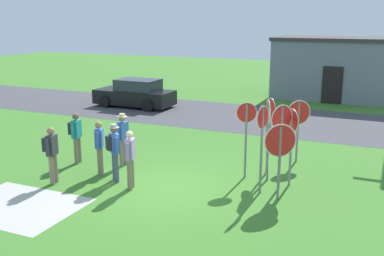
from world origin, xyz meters
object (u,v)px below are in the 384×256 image
stop_sign_rear_left (281,132)px  stop_sign_rear_right (292,134)px  stop_sign_leaning_left (262,136)px  parked_car_on_street (135,94)px  stop_sign_tallest (246,128)px  stop_sign_leaning_right (268,126)px  stop_sign_center_cluster (298,120)px  person_in_blue (114,148)px  person_in_teal (51,151)px  person_in_dark_shirt (130,156)px  person_holding_notes (100,145)px  stop_sign_far_back (280,148)px  person_on_left (123,136)px  stop_sign_low_front (270,123)px  person_near_signs (76,134)px

stop_sign_rear_left → stop_sign_rear_right: stop_sign_rear_left is taller
stop_sign_rear_right → stop_sign_leaning_left: bearing=-124.1°
parked_car_on_street → stop_sign_leaning_left: (9.58, -9.41, 0.95)m
stop_sign_leaning_left → stop_sign_rear_right: size_ratio=1.09×
stop_sign_tallest → stop_sign_leaning_right: 0.66m
stop_sign_tallest → stop_sign_center_cluster: bearing=62.9°
stop_sign_leaning_left → person_in_blue: 4.32m
person_in_teal → stop_sign_tallest: bearing=28.9°
stop_sign_rear_right → person_in_blue: 5.14m
person_in_teal → person_in_dark_shirt: (2.29, 0.57, -0.03)m
person_holding_notes → stop_sign_leaning_left: bearing=6.3°
stop_sign_far_back → stop_sign_rear_right: 1.15m
stop_sign_rear_left → person_in_dark_shirt: bearing=-156.8°
person_on_left → stop_sign_low_front: bearing=14.3°
person_in_dark_shirt → person_in_blue: bearing=156.7°
stop_sign_tallest → person_near_signs: 5.66m
stop_sign_tallest → stop_sign_leaning_right: (0.65, 0.04, 0.12)m
stop_sign_leaning_left → stop_sign_far_back: bearing=-22.6°
person_in_dark_shirt → stop_sign_rear_right: bearing=26.9°
stop_sign_rear_left → stop_sign_low_front: bearing=117.6°
person_in_blue → person_on_left: size_ratio=1.00×
stop_sign_center_cluster → person_on_left: 5.80m
stop_sign_low_front → person_in_dark_shirt: bearing=-138.7°
parked_car_on_street → stop_sign_leaning_right: (9.47, -8.36, 0.98)m
stop_sign_leaning_left → stop_sign_rear_right: bearing=55.9°
stop_sign_rear_left → person_on_left: (-5.15, 0.03, -0.69)m
stop_sign_rear_left → person_in_teal: 6.57m
stop_sign_leaning_right → person_on_left: stop_sign_leaning_right is taller
stop_sign_rear_right → person_in_teal: size_ratio=1.34×
stop_sign_tallest → person_on_left: (-3.99, -0.49, -0.56)m
person_on_left → person_holding_notes: 1.09m
person_near_signs → parked_car_on_street: bearing=109.4°
stop_sign_tallest → stop_sign_rear_right: size_ratio=1.03×
stop_sign_center_cluster → person_near_signs: stop_sign_center_cluster is taller
stop_sign_low_front → person_in_dark_shirt: 4.35m
stop_sign_rear_right → person_on_left: 5.40m
person_near_signs → person_in_blue: bearing=-24.6°
person_in_teal → person_near_signs: bearing=107.2°
stop_sign_leaning_right → stop_sign_center_cluster: bearing=77.5°
parked_car_on_street → stop_sign_low_front: stop_sign_low_front is taller
stop_sign_tallest → stop_sign_rear_right: (1.37, -0.11, -0.02)m
stop_sign_leaning_right → stop_sign_tallest: bearing=-176.7°
stop_sign_tallest → stop_sign_low_front: 0.86m
stop_sign_rear_right → person_in_teal: bearing=-157.5°
stop_sign_leaning_right → person_on_left: (-4.64, -0.53, -0.68)m
stop_sign_low_front → stop_sign_rear_left: stop_sign_rear_left is taller
parked_car_on_street → stop_sign_rear_right: stop_sign_rear_right is taller
parked_car_on_street → person_near_signs: bearing=-70.6°
stop_sign_rear_left → parked_car_on_street: bearing=138.2°
stop_sign_far_back → parked_car_on_street: bearing=136.4°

